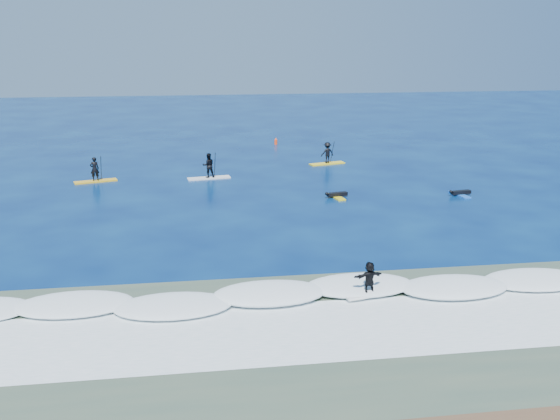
{
  "coord_description": "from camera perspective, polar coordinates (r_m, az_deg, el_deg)",
  "views": [
    {
      "loc": [
        -5.98,
        -34.01,
        10.82
      ],
      "look_at": [
        -0.94,
        1.46,
        0.6
      ],
      "focal_mm": 40.0,
      "sensor_mm": 36.0,
      "label": 1
    }
  ],
  "objects": [
    {
      "name": "ground",
      "position": [
        36.18,
        1.8,
        -1.48
      ],
      "size": [
        160.0,
        160.0,
        0.0
      ],
      "primitive_type": "plane",
      "color": "#031645",
      "rests_on": "ground"
    },
    {
      "name": "shallow_water",
      "position": [
        23.52,
        7.75,
        -11.62
      ],
      "size": [
        90.0,
        13.0,
        0.01
      ],
      "primitive_type": "cube",
      "color": "#384D3E",
      "rests_on": "ground"
    },
    {
      "name": "breaking_wave",
      "position": [
        27.0,
        5.45,
        -7.78
      ],
      "size": [
        40.0,
        6.0,
        0.3
      ],
      "primitive_type": "cube",
      "color": "white",
      "rests_on": "ground"
    },
    {
      "name": "whitewater",
      "position": [
        24.37,
        7.11,
        -10.57
      ],
      "size": [
        34.0,
        5.0,
        0.02
      ],
      "primitive_type": "cube",
      "color": "silver",
      "rests_on": "ground"
    },
    {
      "name": "sup_paddler_left",
      "position": [
        48.79,
        -16.56,
        3.27
      ],
      "size": [
        3.22,
        1.6,
        2.19
      ],
      "rotation": [
        0.0,
        0.0,
        0.28
      ],
      "color": "gold",
      "rests_on": "ground"
    },
    {
      "name": "sup_paddler_center",
      "position": [
        48.11,
        -6.55,
        3.87
      ],
      "size": [
        3.36,
        1.31,
        2.3
      ],
      "rotation": [
        0.0,
        0.0,
        0.15
      ],
      "color": "silver",
      "rests_on": "ground"
    },
    {
      "name": "sup_paddler_right",
      "position": [
        53.33,
        4.34,
        5.1
      ],
      "size": [
        3.2,
        1.56,
        2.18
      ],
      "rotation": [
        0.0,
        0.0,
        0.26
      ],
      "color": "yellow",
      "rests_on": "ground"
    },
    {
      "name": "prone_paddler_near",
      "position": [
        42.61,
        5.15,
        1.35
      ],
      "size": [
        1.63,
        2.11,
        0.43
      ],
      "rotation": [
        0.0,
        0.0,
        1.78
      ],
      "color": "yellow",
      "rests_on": "ground"
    },
    {
      "name": "prone_paddler_far",
      "position": [
        44.72,
        16.11,
        1.48
      ],
      "size": [
        1.63,
        2.1,
        0.43
      ],
      "rotation": [
        0.0,
        0.0,
        1.73
      ],
      "color": "blue",
      "rests_on": "ground"
    },
    {
      "name": "wave_surfer",
      "position": [
        26.51,
        8.16,
        -6.35
      ],
      "size": [
        2.16,
        1.0,
        1.51
      ],
      "rotation": [
        0.0,
        0.0,
        0.21
      ],
      "color": "white",
      "rests_on": "breaking_wave"
    },
    {
      "name": "marker_buoy",
      "position": [
        62.73,
        -0.38,
        6.29
      ],
      "size": [
        0.31,
        0.31,
        0.74
      ],
      "rotation": [
        0.0,
        0.0,
        0.27
      ],
      "color": "#F54015",
      "rests_on": "ground"
    }
  ]
}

